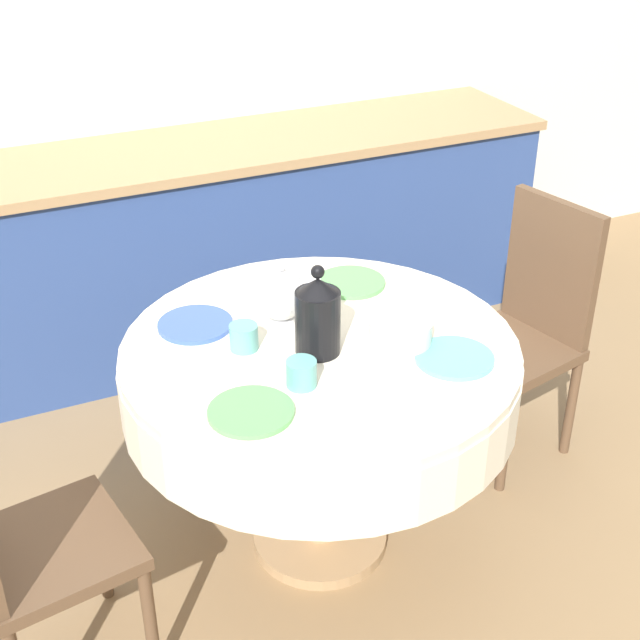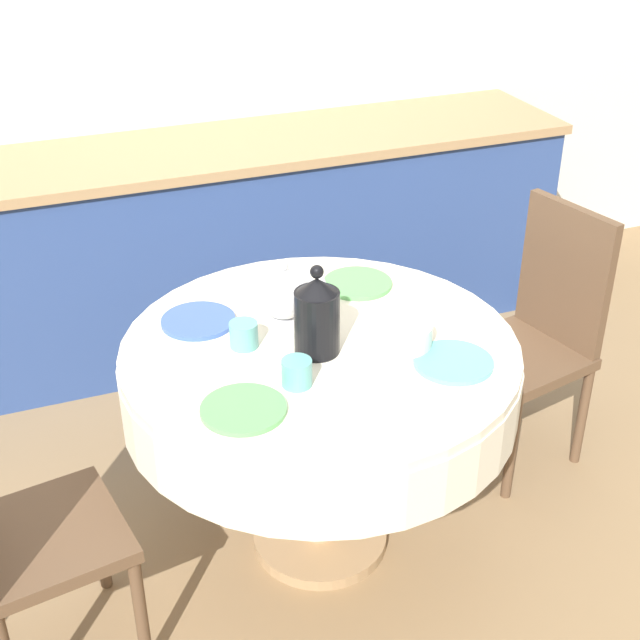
% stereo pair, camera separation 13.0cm
% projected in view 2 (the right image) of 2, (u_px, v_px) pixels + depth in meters
% --- Properties ---
extents(ground_plane, '(12.00, 12.00, 0.00)m').
position_uv_depth(ground_plane, '(320.00, 541.00, 2.96)').
color(ground_plane, '#8E704C').
extents(wall_back, '(7.00, 0.05, 2.60)m').
position_uv_depth(wall_back, '(169.00, 32.00, 3.73)').
color(wall_back, silver).
rests_on(wall_back, ground_plane).
extents(kitchen_counter, '(3.24, 0.64, 0.91)m').
position_uv_depth(kitchen_counter, '(202.00, 247.00, 3.88)').
color(kitchen_counter, '#2D4784').
rests_on(kitchen_counter, ground_plane).
extents(dining_table, '(1.17, 1.17, 0.77)m').
position_uv_depth(dining_table, '(320.00, 381.00, 2.64)').
color(dining_table, tan).
rests_on(dining_table, ground_plane).
extents(chair_left, '(0.48, 0.48, 0.96)m').
position_uv_depth(chair_left, '(538.00, 327.00, 3.15)').
color(chair_left, brown).
rests_on(chair_left, ground_plane).
extents(chair_right, '(0.46, 0.46, 0.96)m').
position_uv_depth(chair_right, '(9.00, 522.00, 2.29)').
color(chair_right, brown).
rests_on(chair_right, ground_plane).
extents(plate_near_left, '(0.22, 0.22, 0.01)m').
position_uv_depth(plate_near_left, '(243.00, 409.00, 2.28)').
color(plate_near_left, '#5BA85B').
rests_on(plate_near_left, dining_table).
extents(cup_near_left, '(0.08, 0.08, 0.08)m').
position_uv_depth(cup_near_left, '(297.00, 373.00, 2.38)').
color(cup_near_left, '#5BA39E').
rests_on(cup_near_left, dining_table).
extents(plate_near_right, '(0.22, 0.22, 0.01)m').
position_uv_depth(plate_near_right, '(453.00, 362.00, 2.48)').
color(plate_near_right, '#60BCB7').
rests_on(plate_near_right, dining_table).
extents(cup_near_right, '(0.08, 0.08, 0.08)m').
position_uv_depth(cup_near_right, '(395.00, 330.00, 2.57)').
color(cup_near_right, white).
rests_on(cup_near_right, dining_table).
extents(plate_far_left, '(0.22, 0.22, 0.01)m').
position_uv_depth(plate_far_left, '(198.00, 321.00, 2.68)').
color(plate_far_left, '#3856AD').
rests_on(plate_far_left, dining_table).
extents(cup_far_left, '(0.08, 0.08, 0.08)m').
position_uv_depth(cup_far_left, '(244.00, 335.00, 2.55)').
color(cup_far_left, '#5BA39E').
rests_on(cup_far_left, dining_table).
extents(plate_far_right, '(0.22, 0.22, 0.01)m').
position_uv_depth(plate_far_right, '(358.00, 283.00, 2.89)').
color(plate_far_right, '#5BA85B').
rests_on(plate_far_right, dining_table).
extents(cup_far_right, '(0.08, 0.08, 0.08)m').
position_uv_depth(cup_far_right, '(315.00, 297.00, 2.75)').
color(cup_far_right, white).
rests_on(cup_far_right, dining_table).
extents(coffee_carafe, '(0.13, 0.13, 0.27)m').
position_uv_depth(coffee_carafe, '(317.00, 316.00, 2.48)').
color(coffee_carafe, black).
rests_on(coffee_carafe, dining_table).
extents(teapot, '(0.21, 0.15, 0.20)m').
position_uv_depth(teapot, '(284.00, 294.00, 2.66)').
color(teapot, white).
rests_on(teapot, dining_table).
extents(fruit_bowl, '(0.18, 0.18, 0.08)m').
position_uv_depth(fruit_bowl, '(400.00, 335.00, 2.54)').
color(fruit_bowl, silver).
rests_on(fruit_bowl, dining_table).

